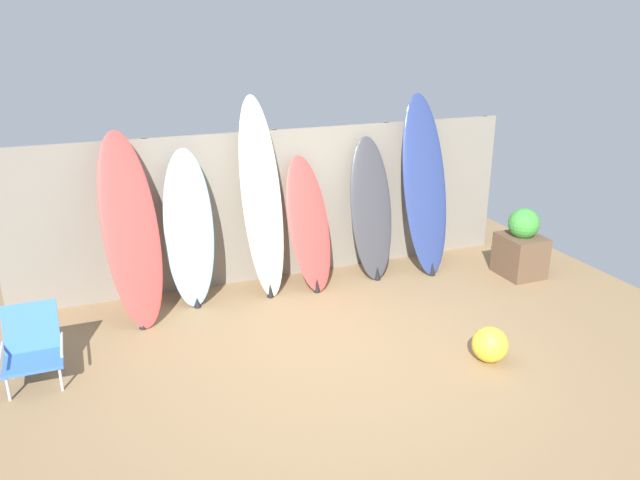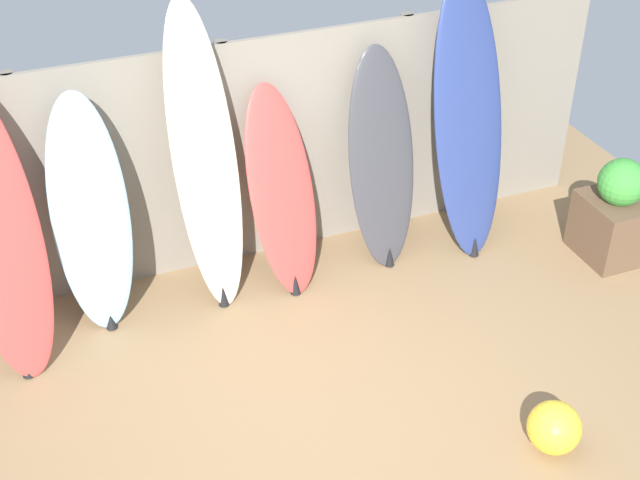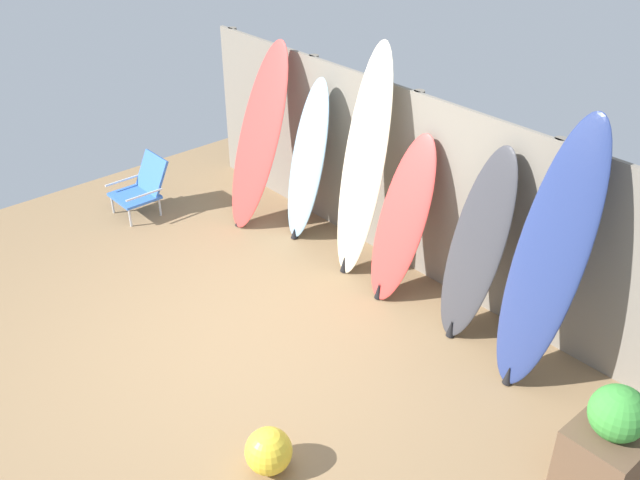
# 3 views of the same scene
# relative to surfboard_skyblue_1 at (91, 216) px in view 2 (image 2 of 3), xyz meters

# --- Properties ---
(ground) EXTENTS (7.68, 7.68, 0.00)m
(ground) POSITION_rel_surfboard_skyblue_1_xyz_m (1.10, -1.65, -0.85)
(ground) COLOR #8E704C
(fence_back) EXTENTS (6.08, 0.11, 1.80)m
(fence_back) POSITION_rel_surfboard_skyblue_1_xyz_m (1.10, 0.35, 0.05)
(fence_back) COLOR gray
(fence_back) RESTS_ON ground
(surfboard_skyblue_1) EXTENTS (0.58, 0.52, 1.71)m
(surfboard_skyblue_1) POSITION_rel_surfboard_skyblue_1_xyz_m (0.00, 0.00, 0.00)
(surfboard_skyblue_1) COLOR #8CB7D6
(surfboard_skyblue_1) RESTS_ON ground
(surfboard_cream_2) EXTENTS (0.52, 0.58, 2.23)m
(surfboard_cream_2) POSITION_rel_surfboard_skyblue_1_xyz_m (0.83, -0.01, 0.25)
(surfboard_cream_2) COLOR beige
(surfboard_cream_2) RESTS_ON ground
(surfboard_red_3) EXTENTS (0.54, 0.67, 1.52)m
(surfboard_red_3) POSITION_rel_surfboard_skyblue_1_xyz_m (1.37, -0.04, -0.10)
(surfboard_red_3) COLOR #D13D38
(surfboard_red_3) RESTS_ON ground
(surfboard_charcoal_4) EXTENTS (0.55, 0.57, 1.69)m
(surfboard_charcoal_4) POSITION_rel_surfboard_skyblue_1_xyz_m (2.19, -0.01, -0.02)
(surfboard_charcoal_4) COLOR #38383D
(surfboard_charcoal_4) RESTS_ON ground
(surfboard_navy_5) EXTENTS (0.58, 0.70, 2.17)m
(surfboard_navy_5) POSITION_rel_surfboard_skyblue_1_xyz_m (2.88, -0.07, 0.23)
(surfboard_navy_5) COLOR navy
(surfboard_navy_5) RESTS_ON ground
(planter_box) EXTENTS (0.47, 0.53, 0.85)m
(planter_box) POSITION_rel_surfboard_skyblue_1_xyz_m (3.89, -0.73, -0.47)
(planter_box) COLOR brown
(planter_box) RESTS_ON ground
(beach_ball) EXTENTS (0.33, 0.33, 0.33)m
(beach_ball) POSITION_rel_surfboard_skyblue_1_xyz_m (2.30, -2.31, -0.68)
(beach_ball) COLOR yellow
(beach_ball) RESTS_ON ground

